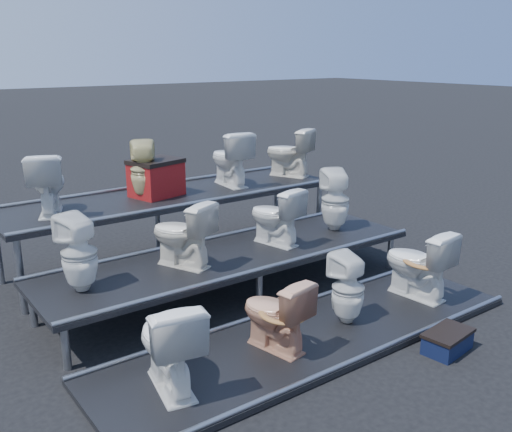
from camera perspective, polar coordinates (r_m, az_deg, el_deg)
ground at (r=6.29m, az=-2.28°, el=-7.72°), size 80.00×80.00×0.00m
tier_front at (r=5.36m, az=5.67°, el=-11.93°), size 4.20×1.20×0.06m
tier_mid at (r=6.21m, az=-2.30°, el=-5.78°), size 4.20×1.20×0.46m
tier_back at (r=7.20m, az=-8.10°, el=-1.14°), size 4.20×1.20×0.86m
toilet_0 at (r=4.43m, az=-8.74°, el=-12.44°), size 0.55×0.80×0.75m
toilet_1 at (r=4.94m, az=1.91°, el=-9.73°), size 0.48×0.70×0.66m
toilet_2 at (r=5.47m, az=9.18°, el=-7.15°), size 0.31×0.32×0.68m
toilet_3 at (r=6.17m, az=15.85°, el=-4.54°), size 0.47×0.76×0.74m
toilet_4 at (r=5.32m, az=-17.28°, el=-3.56°), size 0.39×0.40×0.71m
toilet_5 at (r=5.72m, az=-7.43°, el=-1.78°), size 0.61×0.76×0.68m
toilet_6 at (r=6.34m, az=1.93°, el=0.02°), size 0.49×0.70×0.65m
toilet_7 at (r=6.91m, az=7.93°, el=1.61°), size 0.45×0.45×0.74m
toilet_8 at (r=6.47m, az=-20.14°, el=3.09°), size 0.59×0.75×0.67m
toilet_9 at (r=6.84m, az=-11.16°, el=4.53°), size 0.41×0.42×0.69m
toilet_10 at (r=7.43m, az=-2.62°, el=5.78°), size 0.46×0.73×0.71m
toilet_11 at (r=8.01m, az=3.29°, el=6.37°), size 0.61×0.75×0.67m
red_crate at (r=6.99m, az=-9.94°, el=3.61°), size 0.65×0.57×0.40m
step_stool at (r=5.40m, az=18.59°, el=-11.92°), size 0.48×0.32×0.16m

